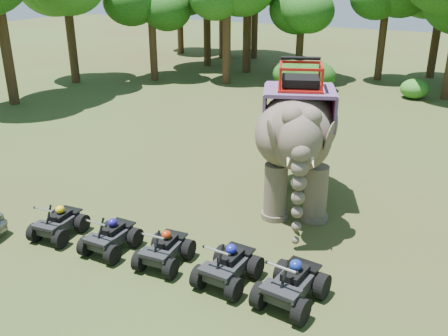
{
  "coord_description": "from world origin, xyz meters",
  "views": [
    {
      "loc": [
        6.26,
        -11.04,
        7.51
      ],
      "look_at": [
        0.0,
        1.2,
        1.9
      ],
      "focal_mm": 40.0,
      "sensor_mm": 36.0,
      "label": 1
    }
  ],
  "objects_px": {
    "atv_1": "(110,232)",
    "atv_4": "(292,278)",
    "elephant": "(297,135)",
    "atv_0": "(58,219)",
    "atv_2": "(164,245)",
    "atv_3": "(228,261)"
  },
  "relations": [
    {
      "from": "atv_2",
      "to": "atv_3",
      "type": "relative_size",
      "value": 0.93
    },
    {
      "from": "atv_0",
      "to": "atv_2",
      "type": "relative_size",
      "value": 0.99
    },
    {
      "from": "atv_2",
      "to": "atv_1",
      "type": "bearing_deg",
      "value": 179.85
    },
    {
      "from": "atv_1",
      "to": "atv_4",
      "type": "xyz_separation_m",
      "value": [
        5.33,
        0.11,
        0.08
      ]
    },
    {
      "from": "atv_0",
      "to": "atv_2",
      "type": "distance_m",
      "value": 3.63
    },
    {
      "from": "atv_0",
      "to": "atv_4",
      "type": "height_order",
      "value": "atv_4"
    },
    {
      "from": "elephant",
      "to": "atv_1",
      "type": "bearing_deg",
      "value": -144.22
    },
    {
      "from": "elephant",
      "to": "atv_4",
      "type": "height_order",
      "value": "elephant"
    },
    {
      "from": "atv_0",
      "to": "atv_4",
      "type": "relative_size",
      "value": 0.86
    },
    {
      "from": "atv_2",
      "to": "atv_4",
      "type": "relative_size",
      "value": 0.87
    },
    {
      "from": "atv_1",
      "to": "atv_2",
      "type": "bearing_deg",
      "value": 4.01
    },
    {
      "from": "atv_2",
      "to": "atv_3",
      "type": "distance_m",
      "value": 1.89
    },
    {
      "from": "elephant",
      "to": "atv_3",
      "type": "height_order",
      "value": "elephant"
    },
    {
      "from": "atv_1",
      "to": "elephant",
      "type": "bearing_deg",
      "value": 56.68
    },
    {
      "from": "atv_0",
      "to": "atv_1",
      "type": "distance_m",
      "value": 1.9
    },
    {
      "from": "atv_0",
      "to": "atv_4",
      "type": "bearing_deg",
      "value": -3.26
    },
    {
      "from": "elephant",
      "to": "atv_2",
      "type": "distance_m",
      "value": 5.79
    },
    {
      "from": "elephant",
      "to": "atv_2",
      "type": "relative_size",
      "value": 3.64
    },
    {
      "from": "atv_1",
      "to": "atv_4",
      "type": "bearing_deg",
      "value": 1.43
    },
    {
      "from": "elephant",
      "to": "atv_1",
      "type": "distance_m",
      "value": 6.62
    },
    {
      "from": "atv_0",
      "to": "atv_2",
      "type": "bearing_deg",
      "value": -1.92
    },
    {
      "from": "elephant",
      "to": "atv_0",
      "type": "bearing_deg",
      "value": -155.97
    }
  ]
}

